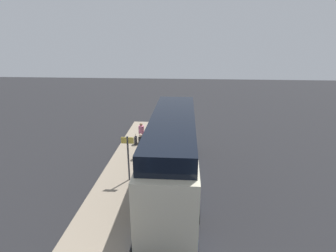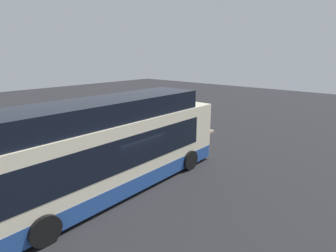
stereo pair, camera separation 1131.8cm
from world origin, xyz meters
name	(u,v)px [view 1 (the left image)]	position (x,y,z in m)	size (l,w,h in m)	color
ground	(177,174)	(0.00, 0.00, 0.00)	(80.00, 80.00, 0.00)	#232326
platform	(128,171)	(0.00, 3.11, 0.10)	(20.00, 3.03, 0.19)	gray
bus_lead	(173,153)	(-0.87, 0.20, 1.88)	(11.93, 2.84, 4.14)	beige
passenger_boarding	(141,132)	(4.70, 3.00, 1.04)	(0.56, 0.56, 1.61)	#2D2D33
passenger_waiting	(141,144)	(2.10, 2.59, 1.11)	(0.59, 0.52, 1.69)	#6B604C
suitcase	(136,140)	(4.25, 3.39, 0.50)	(0.34, 0.18, 0.85)	black
sign_post	(128,154)	(-1.15, 2.75, 1.88)	(0.10, 0.72, 2.73)	#4C4C51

